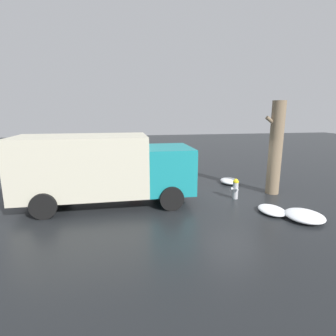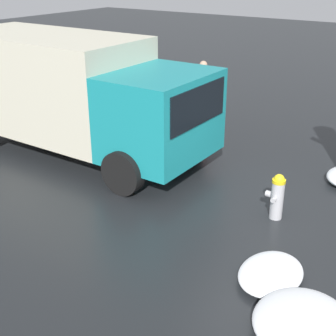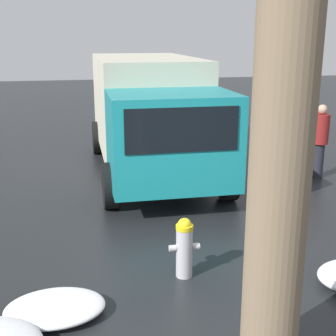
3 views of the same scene
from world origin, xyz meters
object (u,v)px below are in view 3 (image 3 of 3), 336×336
object	(u,v)px
tree_trunk	(280,174)
fire_hydrant	(184,247)
delivery_truck	(150,110)
pedestrian	(320,138)

from	to	relation	value
tree_trunk	fire_hydrant	bearing A→B (deg)	11.95
delivery_truck	tree_trunk	bearing A→B (deg)	90.08
tree_trunk	pedestrian	xyz separation A→B (m)	(5.91, -3.72, -1.10)
fire_hydrant	pedestrian	xyz separation A→B (m)	(3.96, -4.13, 0.49)
fire_hydrant	pedestrian	bearing A→B (deg)	-45.75
tree_trunk	pedestrian	bearing A→B (deg)	-32.20
delivery_truck	pedestrian	xyz separation A→B (m)	(-1.40, -3.75, -0.56)
pedestrian	fire_hydrant	bearing A→B (deg)	-170.14
fire_hydrant	tree_trunk	xyz separation A→B (m)	(-1.95, -0.41, 1.59)
fire_hydrant	pedestrian	world-z (taller)	pedestrian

